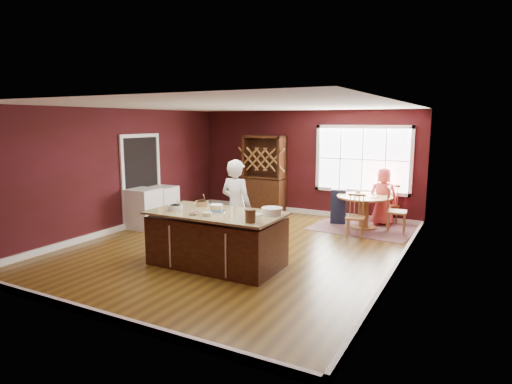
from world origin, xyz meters
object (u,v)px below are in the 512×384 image
chair_east (397,210)px  chair_north (388,203)px  chair_south (355,216)px  dryer (162,205)px  washer (144,209)px  baker (236,207)px  high_chair (338,205)px  kitchen_island (217,240)px  dining_table (364,205)px  hutch (264,174)px  seated_woman (383,196)px  layer_cake (216,208)px  toddler (337,189)px

chair_east → chair_north: 0.95m
chair_south → dryer: (-4.45, -0.88, -0.02)m
washer → dryer: size_ratio=1.04×
baker → high_chair: bearing=-100.6°
chair_north → washer: (-4.80, -3.18, -0.02)m
baker → chair_east: 3.74m
kitchen_island → dining_table: 4.03m
baker → hutch: (-1.23, 3.54, 0.15)m
dining_table → baker: (-1.63, -2.95, 0.34)m
dining_table → washer: size_ratio=1.36×
dining_table → chair_east: 0.73m
chair_north → washer: bearing=-1.4°
hutch → seated_woman: bearing=-1.1°
washer → chair_east: bearing=24.0°
dining_table → seated_woman: 0.62m
layer_cake → chair_south: 3.31m
dining_table → chair_east: (0.73, -0.06, -0.02)m
kitchen_island → chair_north: chair_north is taller
high_chair → hutch: 2.29m
baker → chair_north: 4.29m
baker → high_chair: baker is taller
layer_cake → seated_woman: (1.88, 4.20, -0.30)m
layer_cake → washer: bearing=155.0°
kitchen_island → baker: baker is taller
hutch → dryer: 2.85m
high_chair → toddler: bearing=109.7°
toddler → dryer: size_ratio=0.30×
baker → chair_south: (1.65, 2.12, -0.42)m
chair_east → dryer: size_ratio=1.18×
toddler → washer: bearing=-143.6°
seated_woman → hutch: size_ratio=0.67×
layer_cake → high_chair: bearing=77.0°
dryer → seated_woman: bearing=25.3°
baker → toddler: size_ratio=6.70×
chair_north → hutch: size_ratio=0.47×
high_chair → toddler: size_ratio=3.33×
chair_east → seated_woman: (-0.42, 0.58, 0.17)m
baker → hutch: hutch is taller
baker → chair_north: bearing=-111.8°
layer_cake → chair_south: layer_cake is taller
washer → dryer: 0.64m
dining_table → chair_south: (0.03, -0.83, -0.08)m
dining_table → layer_cake: bearing=-113.2°
dining_table → chair_east: chair_east is taller
washer → toddler: bearing=36.4°
chair_north → kitchen_island: bearing=31.8°
chair_south → chair_north: 1.69m
high_chair → dryer: 4.23m
dining_table → high_chair: size_ratio=1.43×
dining_table → chair_north: (0.37, 0.82, -0.06)m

